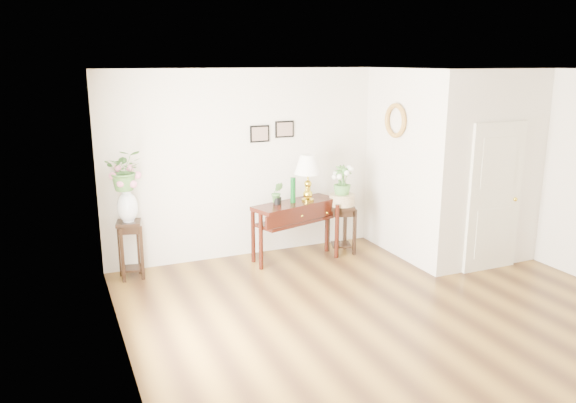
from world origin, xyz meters
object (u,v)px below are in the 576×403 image
plant_stand_a (131,250)px  plant_stand_b (341,229)px  table_lamp (308,178)px  console_table (295,231)px

plant_stand_a → plant_stand_b: 3.14m
table_lamp → plant_stand_a: table_lamp is taller
console_table → plant_stand_b: size_ratio=1.74×
plant_stand_a → table_lamp: bearing=-5.3°
table_lamp → console_table: bearing=180.0°
console_table → table_lamp: size_ratio=1.91×
table_lamp → plant_stand_b: bearing=0.5°
table_lamp → plant_stand_a: size_ratio=0.87×
console_table → plant_stand_a: console_table is taller
console_table → plant_stand_b: console_table is taller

